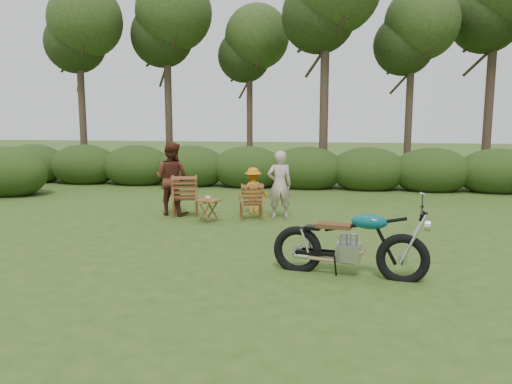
# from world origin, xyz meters

# --- Properties ---
(ground) EXTENTS (80.00, 80.00, 0.00)m
(ground) POSITION_xyz_m (0.00, 0.00, 0.00)
(ground) COLOR #2D4617
(ground) RESTS_ON ground
(tree_line) EXTENTS (22.52, 11.62, 8.14)m
(tree_line) POSITION_xyz_m (0.50, 9.74, 3.81)
(tree_line) COLOR #3A2C20
(tree_line) RESTS_ON ground
(motorcycle) EXTENTS (2.31, 1.19, 1.26)m
(motorcycle) POSITION_xyz_m (1.18, -0.28, 0.00)
(motorcycle) COLOR #0B8A91
(motorcycle) RESTS_ON ground
(lawn_chair_right) EXTENTS (0.71, 0.71, 0.85)m
(lawn_chair_right) POSITION_xyz_m (-0.98, 3.65, 0.00)
(lawn_chair_right) COLOR brown
(lawn_chair_right) RESTS_ON ground
(lawn_chair_left) EXTENTS (0.84, 0.84, 1.00)m
(lawn_chair_left) POSITION_xyz_m (-2.62, 3.79, 0.00)
(lawn_chair_left) COLOR brown
(lawn_chair_left) RESTS_ON ground
(side_table) EXTENTS (0.61, 0.56, 0.52)m
(side_table) POSITION_xyz_m (-1.86, 3.09, 0.26)
(side_table) COLOR brown
(side_table) RESTS_ON ground
(cup) EXTENTS (0.14, 0.14, 0.09)m
(cup) POSITION_xyz_m (-1.86, 3.07, 0.56)
(cup) COLOR #EFE0C4
(cup) RESTS_ON side_table
(adult_a) EXTENTS (0.66, 0.52, 1.59)m
(adult_a) POSITION_xyz_m (-0.33, 3.80, 0.00)
(adult_a) COLOR #C2AFA0
(adult_a) RESTS_ON ground
(adult_b) EXTENTS (0.98, 0.84, 1.77)m
(adult_b) POSITION_xyz_m (-2.96, 3.83, 0.00)
(adult_b) COLOR #532317
(adult_b) RESTS_ON ground
(child) EXTENTS (0.85, 0.70, 1.14)m
(child) POSITION_xyz_m (-1.03, 4.26, 0.00)
(child) COLOR orange
(child) RESTS_ON ground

